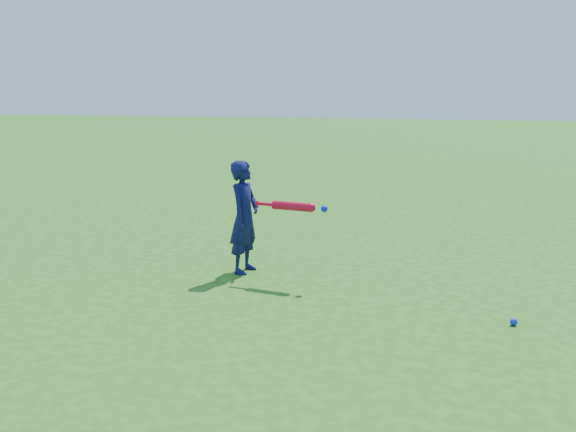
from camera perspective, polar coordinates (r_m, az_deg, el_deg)
The scene contains 4 objects.
ground at distance 7.11m, azimuth -3.31°, elevation -4.29°, with size 80.00×80.00×0.00m, color #1F6217.
child at distance 6.68m, azimuth -3.89°, elevation -0.09°, with size 0.43×0.28×1.18m, color #0F1147.
ground_ball_blue at distance 5.59m, azimuth 19.43°, elevation -8.88°, with size 0.06×0.06×0.06m, color #0D26EC.
bat_swing at distance 6.35m, azimuth 0.66°, elevation 0.85°, with size 0.77×0.17×0.09m.
Camera 1 is at (2.33, -6.45, 1.86)m, focal length 40.00 mm.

